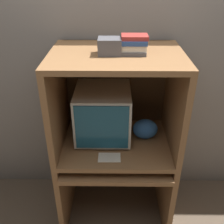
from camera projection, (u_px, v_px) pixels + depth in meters
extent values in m
cube|color=gray|center=(116.00, 58.00, 2.11)|extent=(6.00, 0.06, 2.60)
cube|color=brown|center=(67.00, 181.00, 2.26)|extent=(0.04, 0.65, 0.66)
cube|color=brown|center=(164.00, 181.00, 2.26)|extent=(0.04, 0.65, 0.66)
cube|color=brown|center=(116.00, 166.00, 1.96)|extent=(0.81, 0.36, 0.04)
cube|color=brown|center=(62.00, 146.00, 2.07)|extent=(0.04, 0.65, 0.10)
cube|color=brown|center=(169.00, 146.00, 2.07)|extent=(0.04, 0.65, 0.10)
cube|color=brown|center=(116.00, 143.00, 2.06)|extent=(0.81, 0.65, 0.04)
cube|color=brown|center=(57.00, 101.00, 1.87)|extent=(0.04, 0.65, 0.71)
cube|color=brown|center=(175.00, 101.00, 1.87)|extent=(0.04, 0.65, 0.71)
cube|color=brown|center=(117.00, 55.00, 1.70)|extent=(0.81, 0.65, 0.04)
cube|color=#48321E|center=(116.00, 83.00, 2.14)|extent=(0.81, 0.01, 0.71)
cylinder|color=beige|center=(103.00, 134.00, 2.12)|extent=(0.23, 0.23, 0.02)
cube|color=beige|center=(103.00, 112.00, 2.02)|extent=(0.41, 0.43, 0.38)
cube|color=navy|center=(102.00, 128.00, 1.83)|extent=(0.38, 0.01, 0.35)
cube|color=#2D2D30|center=(103.00, 163.00, 1.95)|extent=(0.39, 0.16, 0.02)
cube|color=#474749|center=(103.00, 162.00, 1.94)|extent=(0.36, 0.12, 0.01)
ellipsoid|color=#B7B7B7|center=(139.00, 162.00, 1.95)|extent=(0.07, 0.05, 0.03)
ellipsoid|color=#336BB7|center=(145.00, 129.00, 2.05)|extent=(0.19, 0.15, 0.16)
cube|color=#4C4C51|center=(132.00, 52.00, 1.67)|extent=(0.17, 0.14, 0.02)
cube|color=beige|center=(133.00, 47.00, 1.66)|extent=(0.17, 0.12, 0.04)
cube|color=navy|center=(133.00, 42.00, 1.63)|extent=(0.18, 0.11, 0.03)
cube|color=maroon|center=(135.00, 37.00, 1.62)|extent=(0.17, 0.11, 0.03)
cube|color=beige|center=(109.00, 157.00, 1.87)|extent=(0.16, 0.10, 0.00)
cube|color=#4C4C51|center=(110.00, 46.00, 1.64)|extent=(0.15, 0.12, 0.10)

